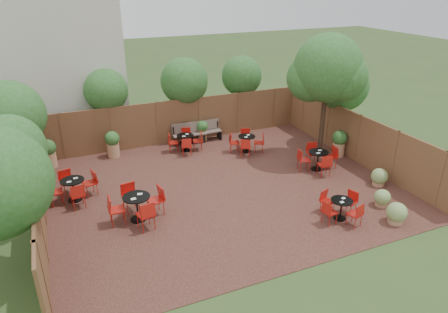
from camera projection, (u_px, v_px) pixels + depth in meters
name	position (u px, v px, depth m)	size (l,w,h in m)	color
ground	(223.00, 188.00, 14.87)	(80.00, 80.00, 0.00)	#354F23
courtyard_paving	(223.00, 188.00, 14.87)	(12.00, 10.00, 0.02)	#341815
fence_back	(179.00, 121.00, 18.66)	(12.00, 0.08, 2.00)	brown
fence_left	(39.00, 196.00, 12.29)	(0.08, 10.00, 2.00)	brown
fence_right	(358.00, 139.00, 16.64)	(0.08, 10.00, 2.00)	brown
neighbour_building	(60.00, 50.00, 18.33)	(5.00, 4.00, 8.00)	beige
overhang_foliage	(138.00, 110.00, 14.63)	(15.73, 10.59, 2.64)	#23571C
courtyard_tree	(328.00, 72.00, 15.97)	(2.83, 2.73, 5.10)	black
park_bench_left	(205.00, 131.00, 18.95)	(1.51, 0.54, 0.92)	brown
park_bench_right	(189.00, 133.00, 18.66)	(1.54, 0.60, 0.93)	brown
bistro_tables	(209.00, 172.00, 15.03)	(10.66, 8.66, 0.96)	black
planters	(172.00, 143.00, 17.19)	(11.93, 4.54, 1.16)	#A87854
low_shrubs	(386.00, 196.00, 13.65)	(1.92, 2.78, 0.68)	#A87854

